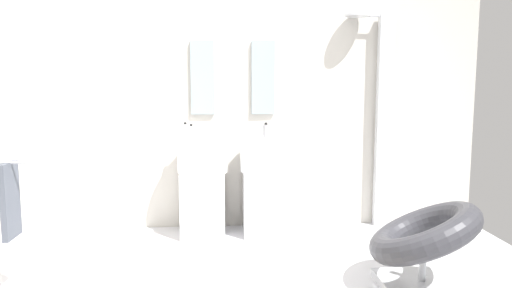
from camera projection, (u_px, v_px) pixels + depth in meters
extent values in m
cube|color=beige|center=(233.00, 94.00, 4.65)|extent=(4.80, 0.10, 2.60)
cube|color=white|center=(203.00, 203.00, 4.45)|extent=(0.40, 0.40, 0.60)
cylinder|color=white|center=(202.00, 155.00, 4.39)|extent=(0.46, 0.46, 0.31)
cylinder|color=#B7BABF|center=(203.00, 131.00, 4.49)|extent=(0.02, 0.02, 0.10)
cube|color=white|center=(265.00, 202.00, 4.49)|extent=(0.40, 0.40, 0.60)
cylinder|color=white|center=(265.00, 154.00, 4.43)|extent=(0.46, 0.46, 0.31)
cylinder|color=#B7BABF|center=(264.00, 131.00, 4.53)|extent=(0.02, 0.02, 0.10)
cube|color=#8C9EA8|center=(202.00, 78.00, 4.54)|extent=(0.22, 0.03, 0.69)
cube|color=#8C9EA8|center=(263.00, 78.00, 4.58)|extent=(0.22, 0.03, 0.69)
cube|color=#B7BABF|center=(383.00, 122.00, 4.66)|extent=(0.14, 0.08, 2.05)
cylinder|color=#B7BABF|center=(372.00, 16.00, 4.51)|extent=(0.30, 0.02, 0.02)
cylinder|color=#B7BABF|center=(357.00, 15.00, 4.47)|extent=(0.24, 0.24, 0.02)
cube|color=#B7BABF|center=(422.00, 285.00, 3.30)|extent=(0.56, 0.50, 0.06)
cylinder|color=#B7BABF|center=(423.00, 261.00, 3.28)|extent=(0.05, 0.05, 0.34)
torus|color=#333338|center=(424.00, 233.00, 3.25)|extent=(1.02, 1.02, 0.49)
cylinder|color=#B7BABF|center=(8.00, 162.00, 3.08)|extent=(0.36, 0.02, 0.02)
cube|color=#4C515B|center=(10.00, 200.00, 3.11)|extent=(0.04, 0.22, 0.50)
cylinder|color=white|center=(185.00, 131.00, 4.39)|extent=(0.04, 0.04, 0.12)
cylinder|color=black|center=(185.00, 123.00, 4.38)|extent=(0.02, 0.02, 0.02)
cylinder|color=#99999E|center=(266.00, 132.00, 4.27)|extent=(0.05, 0.05, 0.13)
cylinder|color=black|center=(266.00, 124.00, 4.26)|extent=(0.03, 0.03, 0.02)
cylinder|color=silver|center=(191.00, 133.00, 4.22)|extent=(0.04, 0.04, 0.12)
cylinder|color=black|center=(191.00, 125.00, 4.21)|extent=(0.02, 0.02, 0.02)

